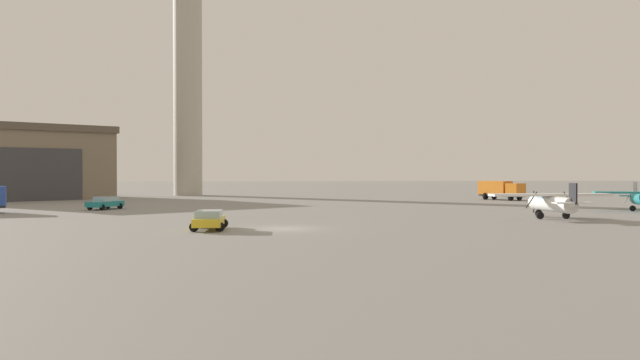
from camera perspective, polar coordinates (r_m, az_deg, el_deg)
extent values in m
plane|color=gray|center=(45.35, -3.28, -4.36)|extent=(400.00, 400.00, 0.00)
cylinder|color=#B2AD9E|center=(109.47, -11.72, 8.01)|extent=(4.72, 4.72, 35.60)
cube|color=#7A6B56|center=(103.67, -25.62, 1.13)|extent=(29.87, 29.09, 9.57)
cube|color=brown|center=(103.84, -25.64, 4.05)|extent=(30.71, 29.92, 1.00)
cube|color=#38383A|center=(94.29, -24.03, 0.45)|extent=(10.31, 7.44, 7.18)
cylinder|color=#B7BABF|center=(71.30, 25.85, -1.34)|extent=(0.95, 0.35, 1.34)
cone|color=teal|center=(75.20, 26.30, -1.39)|extent=(1.27, 1.58, 0.92)
cube|color=#B7BABF|center=(75.17, 26.30, -0.79)|extent=(0.42, 1.07, 1.67)
cube|color=teal|center=(75.19, 26.30, -1.28)|extent=(3.08, 1.69, 0.10)
cylinder|color=black|center=(71.96, 26.12, -2.29)|extent=(0.61, 0.32, 0.59)
cylinder|color=white|center=(57.91, 20.00, -2.01)|extent=(1.40, 6.58, 1.30)
cone|color=#38383D|center=(61.09, 18.52, -1.86)|extent=(0.93, 0.96, 0.91)
cube|color=#38383D|center=(61.09, 18.52, -1.86)|extent=(0.11, 0.06, 2.00)
cube|color=white|center=(58.16, 19.86, -1.25)|extent=(10.54, 1.73, 0.21)
cylinder|color=black|center=(58.94, 21.33, -1.65)|extent=(1.04, 0.10, 1.43)
cylinder|color=black|center=(57.45, 18.35, -1.70)|extent=(1.04, 0.10, 1.43)
cube|color=#99B7C6|center=(59.02, 19.45, -1.61)|extent=(1.06, 1.17, 0.74)
cone|color=white|center=(54.76, 21.64, -2.07)|extent=(1.00, 1.49, 0.98)
cube|color=black|center=(54.73, 21.65, -1.19)|extent=(0.14, 1.16, 1.79)
cube|color=white|center=(54.75, 21.64, -1.90)|extent=(3.17, 0.99, 0.11)
cylinder|color=black|center=(60.23, 18.92, -2.82)|extent=(0.63, 0.18, 0.63)
cylinder|color=black|center=(58.30, 21.11, -2.95)|extent=(0.63, 0.18, 0.63)
cylinder|color=black|center=(57.27, 19.05, -3.01)|extent=(0.63, 0.18, 0.63)
cube|color=#99B7C6|center=(69.30, -26.28, -0.96)|extent=(0.64, 1.81, 0.93)
cube|color=#38383D|center=(92.99, 15.88, -1.34)|extent=(4.97, 6.38, 0.24)
cube|color=orange|center=(91.62, 17.05, -0.79)|extent=(2.84, 2.72, 1.64)
cube|color=#99B7C6|center=(91.13, 17.49, -0.60)|extent=(1.63, 1.08, 0.82)
cube|color=orange|center=(93.57, 15.36, -0.67)|extent=(4.21, 4.85, 1.90)
cylinder|color=black|center=(92.51, 17.37, -1.43)|extent=(0.99, 0.77, 1.00)
cylinder|color=black|center=(90.87, 16.66, -1.47)|extent=(0.99, 0.77, 1.00)
cylinder|color=black|center=(94.94, 15.28, -1.37)|extent=(0.99, 0.77, 1.00)
cylinder|color=black|center=(93.34, 14.55, -1.40)|extent=(0.99, 0.77, 1.00)
cube|color=gold|center=(45.10, -9.85, -3.65)|extent=(2.02, 4.53, 0.55)
cube|color=#99B7C6|center=(44.84, -9.88, -3.00)|extent=(1.77, 2.56, 0.50)
cylinder|color=black|center=(46.68, -10.72, -3.83)|extent=(0.65, 0.20, 0.64)
cylinder|color=black|center=(46.51, -8.59, -3.85)|extent=(0.65, 0.20, 0.64)
cylinder|color=black|center=(43.76, -11.18, -4.15)|extent=(0.65, 0.20, 0.64)
cylinder|color=black|center=(43.57, -8.92, -4.16)|extent=(0.65, 0.20, 0.64)
cube|color=teal|center=(71.35, -18.63, -2.03)|extent=(3.49, 4.49, 0.55)
cube|color=#99B7C6|center=(71.48, -18.53, -1.60)|extent=(2.49, 2.79, 0.50)
cylinder|color=black|center=(69.80, -18.85, -2.32)|extent=(0.65, 0.45, 0.64)
cylinder|color=black|center=(70.87, -19.85, -2.28)|extent=(0.65, 0.45, 0.64)
cylinder|color=black|center=(71.88, -17.43, -2.22)|extent=(0.65, 0.45, 0.64)
cylinder|color=black|center=(72.93, -18.42, -2.18)|extent=(0.65, 0.45, 0.64)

